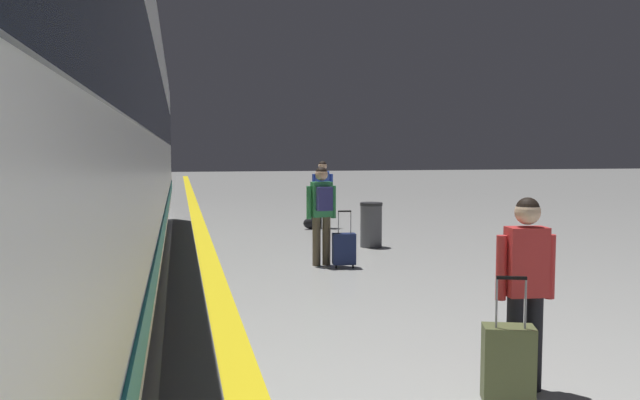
{
  "coord_description": "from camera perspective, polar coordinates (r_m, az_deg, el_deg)",
  "views": [
    {
      "loc": [
        -1.6,
        0.53,
        1.97
      ],
      "look_at": [
        -0.14,
        7.02,
        1.44
      ],
      "focal_mm": 35.33,
      "sensor_mm": 36.0,
      "label": 1
    }
  ],
  "objects": [
    {
      "name": "passenger_near",
      "position": [
        5.4,
        18.14,
        -6.85
      ],
      "size": [
        0.49,
        0.22,
        1.59
      ],
      "color": "black",
      "rests_on": "ground"
    },
    {
      "name": "duffel_bag_far",
      "position": [
        15.76,
        -0.73,
        -2.1
      ],
      "size": [
        0.44,
        0.26,
        0.36
      ],
      "color": "black",
      "rests_on": "ground"
    },
    {
      "name": "safety_line_strip",
      "position": [
        9.68,
        -9.53,
        -7.24
      ],
      "size": [
        0.36,
        80.0,
        0.01
      ],
      "primitive_type": "cube",
      "color": "yellow",
      "rests_on": "ground"
    },
    {
      "name": "tactile_edge_band",
      "position": [
        9.67,
        -11.64,
        -7.3
      ],
      "size": [
        0.67,
        80.0,
        0.01
      ],
      "primitive_type": "cube",
      "color": "slate",
      "rests_on": "ground"
    },
    {
      "name": "suitcase_near",
      "position": [
        5.13,
        16.67,
        -14.03
      ],
      "size": [
        0.43,
        0.34,
        1.04
      ],
      "color": "#596038",
      "rests_on": "ground"
    },
    {
      "name": "passenger_far",
      "position": [
        15.96,
        0.23,
        0.99
      ],
      "size": [
        0.52,
        0.26,
        1.7
      ],
      "color": "black",
      "rests_on": "ground"
    },
    {
      "name": "waste_bin",
      "position": [
        12.87,
        4.65,
        -2.24
      ],
      "size": [
        0.46,
        0.46,
        0.91
      ],
      "color": "#4C4C51",
      "rests_on": "ground"
    },
    {
      "name": "passenger_mid",
      "position": [
        10.7,
        0.17,
        -0.66
      ],
      "size": [
        0.53,
        0.35,
        1.69
      ],
      "color": "brown",
      "rests_on": "ground"
    },
    {
      "name": "suitcase_mid",
      "position": [
        10.59,
        2.19,
        -4.44
      ],
      "size": [
        0.4,
        0.27,
        0.97
      ],
      "color": "#19234C",
      "rests_on": "ground"
    }
  ]
}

